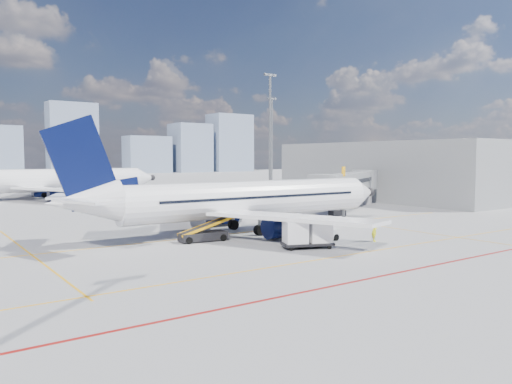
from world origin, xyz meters
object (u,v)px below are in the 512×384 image
second_aircraft (43,181)px  ramp_worker (374,230)px  belt_loader (205,234)px  cargo_dolly (307,233)px  main_aircraft (240,200)px  baggage_tug (323,232)px

second_aircraft → ramp_worker: second_aircraft is taller
second_aircraft → belt_loader: (1.40, -55.51, -2.58)m
belt_loader → cargo_dolly: bearing=-50.7°
belt_loader → main_aircraft: bearing=29.0°
second_aircraft → baggage_tug: (10.01, -61.49, -2.43)m
main_aircraft → second_aircraft: second_aircraft is taller
belt_loader → ramp_worker: 15.00m
main_aircraft → belt_loader: 6.22m
baggage_tug → ramp_worker: (3.63, -2.69, 0.19)m
second_aircraft → cargo_dolly: second_aircraft is taller
main_aircraft → second_aircraft: 53.71m
baggage_tug → belt_loader: 10.49m
baggage_tug → main_aircraft: bearing=110.6°
baggage_tug → cargo_dolly: 3.95m
second_aircraft → baggage_tug: 62.35m
second_aircraft → cargo_dolly: (6.55, -63.34, -1.98)m
main_aircraft → second_aircraft: bearing=98.1°
baggage_tug → belt_loader: bearing=143.3°
main_aircraft → belt_loader: bearing=-155.9°
main_aircraft → belt_loader: main_aircraft is taller
ramp_worker → main_aircraft: bearing=73.6°
main_aircraft → belt_loader: (-5.21, -2.21, -2.58)m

